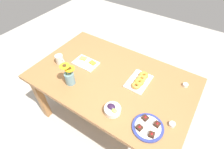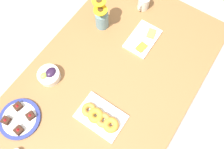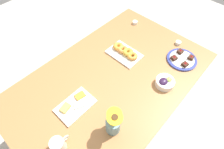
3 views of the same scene
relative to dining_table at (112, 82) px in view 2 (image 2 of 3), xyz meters
The scene contains 8 objects.
ground_plane 0.65m from the dining_table, ahead, with size 6.00×6.00×0.00m, color #B7B2A8.
dining_table is the anchor object (origin of this frame).
coffee_mug 0.62m from the dining_table, 168.29° to the right, with size 0.12×0.08×0.10m.
grape_bowl 0.41m from the dining_table, 56.24° to the right, with size 0.14×0.14×0.07m.
cheese_platter 0.36m from the dining_table, behind, with size 0.26×0.17×0.03m.
croissant_platter 0.29m from the dining_table, 19.60° to the left, with size 0.19×0.28×0.05m.
dessert_plate 0.62m from the dining_table, 29.80° to the right, with size 0.25×0.25×0.05m.
flower_vase 0.44m from the dining_table, 136.05° to the right, with size 0.12×0.12×0.24m.
Camera 2 is at (0.43, 0.29, 2.04)m, focal length 35.00 mm.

